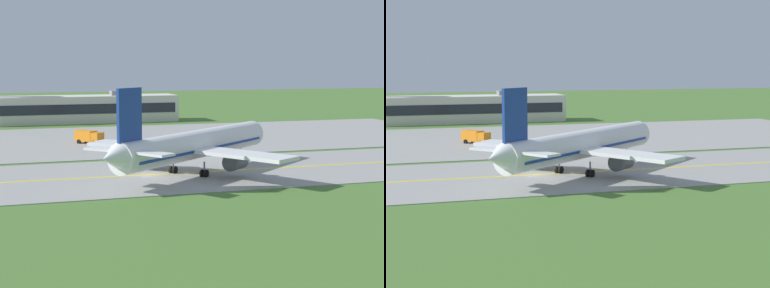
% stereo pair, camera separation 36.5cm
% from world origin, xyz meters
% --- Properties ---
extents(ground_plane, '(500.00, 500.00, 0.00)m').
position_xyz_m(ground_plane, '(0.00, 0.00, 0.00)').
color(ground_plane, '#47702D').
extents(taxiway_strip, '(240.00, 28.00, 0.10)m').
position_xyz_m(taxiway_strip, '(0.00, 0.00, 0.05)').
color(taxiway_strip, gray).
rests_on(taxiway_strip, ground).
extents(apron_pad, '(140.00, 52.00, 0.10)m').
position_xyz_m(apron_pad, '(10.00, 42.00, 0.05)').
color(apron_pad, gray).
rests_on(apron_pad, ground).
extents(taxiway_centreline, '(220.00, 0.60, 0.01)m').
position_xyz_m(taxiway_centreline, '(0.00, 0.00, 0.11)').
color(taxiway_centreline, yellow).
rests_on(taxiway_centreline, taxiway_strip).
extents(airplane_lead, '(32.99, 29.48, 12.70)m').
position_xyz_m(airplane_lead, '(6.31, -0.81, 4.13)').
color(airplane_lead, white).
rests_on(airplane_lead, ground).
extents(service_truck_baggage, '(5.32, 5.98, 2.60)m').
position_xyz_m(service_truck_baggage, '(-3.09, 36.82, 1.53)').
color(service_truck_baggage, orange).
rests_on(service_truck_baggage, ground).
extents(terminal_building, '(50.80, 10.84, 8.17)m').
position_xyz_m(terminal_building, '(1.27, 82.12, 3.50)').
color(terminal_building, beige).
rests_on(terminal_building, ground).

